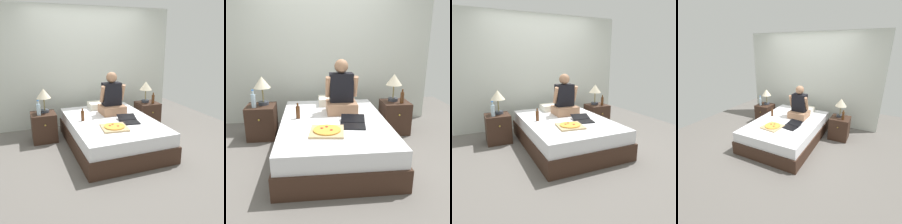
# 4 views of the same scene
# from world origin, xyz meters

# --- Properties ---
(ground_plane) EXTENTS (5.82, 5.82, 0.00)m
(ground_plane) POSITION_xyz_m (0.00, 0.00, 0.00)
(ground_plane) COLOR #66605B
(wall_back) EXTENTS (3.82, 0.12, 2.50)m
(wall_back) POSITION_xyz_m (0.00, 1.42, 1.25)
(wall_back) COLOR silver
(wall_back) RESTS_ON ground
(bed) EXTENTS (1.46, 2.13, 0.49)m
(bed) POSITION_xyz_m (0.00, 0.00, 0.24)
(bed) COLOR #382319
(bed) RESTS_ON ground
(nightstand_left) EXTENTS (0.44, 0.47, 0.53)m
(nightstand_left) POSITION_xyz_m (-1.09, 0.66, 0.27)
(nightstand_left) COLOR #382319
(nightstand_left) RESTS_ON ground
(lamp_on_left_nightstand) EXTENTS (0.26, 0.26, 0.45)m
(lamp_on_left_nightstand) POSITION_xyz_m (-1.05, 0.71, 0.86)
(lamp_on_left_nightstand) COLOR #333842
(lamp_on_left_nightstand) RESTS_ON nightstand_left
(water_bottle) EXTENTS (0.07, 0.07, 0.28)m
(water_bottle) POSITION_xyz_m (-1.17, 0.57, 0.64)
(water_bottle) COLOR silver
(water_bottle) RESTS_ON nightstand_left
(nightstand_right) EXTENTS (0.44, 0.47, 0.53)m
(nightstand_right) POSITION_xyz_m (1.09, 0.66, 0.27)
(nightstand_right) COLOR #382319
(nightstand_right) RESTS_ON ground
(lamp_on_right_nightstand) EXTENTS (0.26, 0.26, 0.45)m
(lamp_on_right_nightstand) POSITION_xyz_m (1.06, 0.71, 0.86)
(lamp_on_right_nightstand) COLOR #333842
(lamp_on_right_nightstand) RESTS_ON nightstand_right
(beer_bottle) EXTENTS (0.06, 0.06, 0.23)m
(beer_bottle) POSITION_xyz_m (1.16, 0.56, 0.63)
(beer_bottle) COLOR #512D14
(beer_bottle) RESTS_ON nightstand_right
(pillow) EXTENTS (0.52, 0.34, 0.12)m
(pillow) POSITION_xyz_m (0.09, 0.78, 0.55)
(pillow) COLOR silver
(pillow) RESTS_ON bed
(person_seated) EXTENTS (0.47, 0.40, 0.78)m
(person_seated) POSITION_xyz_m (0.15, 0.35, 0.77)
(person_seated) COLOR #A37556
(person_seated) RESTS_ON bed
(laptop) EXTENTS (0.38, 0.46, 0.07)m
(laptop) POSITION_xyz_m (0.23, -0.23, 0.51)
(laptop) COLOR black
(laptop) RESTS_ON bed
(pizza_box) EXTENTS (0.44, 0.44, 0.04)m
(pizza_box) POSITION_xyz_m (-0.12, -0.45, 0.50)
(pizza_box) COLOR tan
(pizza_box) RESTS_ON bed
(beer_bottle_on_bed) EXTENTS (0.06, 0.06, 0.22)m
(beer_bottle_on_bed) POSITION_xyz_m (-0.48, 0.11, 0.58)
(beer_bottle_on_bed) COLOR #4C2811
(beer_bottle_on_bed) RESTS_ON bed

